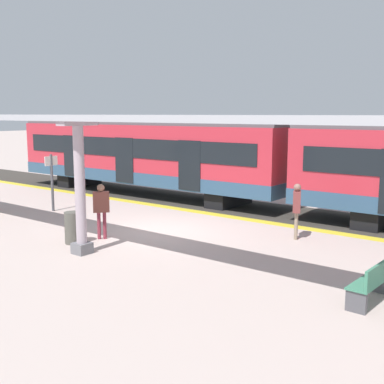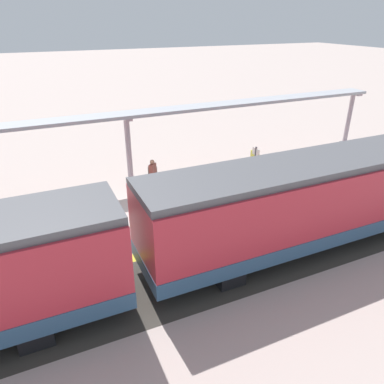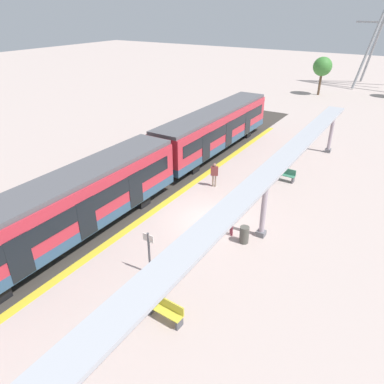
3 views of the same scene
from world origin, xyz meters
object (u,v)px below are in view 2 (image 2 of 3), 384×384
at_px(passenger_waiting_near_edge, 63,227).
at_px(canopy_pillar_nearest, 349,120).
at_px(trash_bin, 153,175).
at_px(train_near_carriage, 331,197).
at_px(bench_mid_platform, 259,161).
at_px(passenger_by_the_benches, 153,172).
at_px(canopy_pillar_second, 129,151).
at_px(platform_info_sign, 255,164).

bearing_deg(passenger_waiting_near_edge, canopy_pillar_nearest, -75.05).
height_order(trash_bin, passenger_waiting_near_edge, passenger_waiting_near_edge).
relative_size(train_near_carriage, bench_mid_platform, 9.72).
bearing_deg(passenger_by_the_benches, passenger_waiting_near_edge, 127.88).
distance_m(trash_bin, passenger_waiting_near_edge, 6.63).
distance_m(canopy_pillar_second, passenger_waiting_near_edge, 6.34).
xyz_separation_m(bench_mid_platform, trash_bin, (0.41, 6.29, 0.02)).
bearing_deg(passenger_waiting_near_edge, platform_info_sign, -78.86).
xyz_separation_m(bench_mid_platform, platform_info_sign, (-2.20, 1.80, 0.89)).
xyz_separation_m(canopy_pillar_second, passenger_waiting_near_edge, (-4.98, 3.85, -0.75)).
relative_size(trash_bin, platform_info_sign, 0.42).
relative_size(canopy_pillar_second, passenger_by_the_benches, 2.13).
distance_m(canopy_pillar_nearest, bench_mid_platform, 7.65).
bearing_deg(platform_info_sign, trash_bin, 59.93).
distance_m(train_near_carriage, trash_bin, 9.04).
height_order(train_near_carriage, trash_bin, train_near_carriage).
bearing_deg(passenger_by_the_benches, platform_info_sign, -110.06).
height_order(train_near_carriage, passenger_by_the_benches, train_near_carriage).
relative_size(bench_mid_platform, passenger_waiting_near_edge, 0.90).
relative_size(train_near_carriage, passenger_waiting_near_edge, 8.77).
xyz_separation_m(platform_info_sign, passenger_waiting_near_edge, (-1.85, 9.38, -0.27)).
relative_size(trash_bin, passenger_waiting_near_edge, 0.55).
bearing_deg(train_near_carriage, platform_info_sign, -0.43).
bearing_deg(canopy_pillar_nearest, canopy_pillar_second, 90.00).
xyz_separation_m(train_near_carriage, platform_info_sign, (5.13, -0.04, -0.51)).
xyz_separation_m(canopy_pillar_second, bench_mid_platform, (-0.93, -7.33, -1.36)).
xyz_separation_m(train_near_carriage, bench_mid_platform, (7.33, -1.84, -1.39)).
bearing_deg(canopy_pillar_nearest, train_near_carriage, 131.61).
height_order(trash_bin, passenger_by_the_benches, passenger_by_the_benches).
distance_m(train_near_carriage, platform_info_sign, 5.16).
xyz_separation_m(canopy_pillar_nearest, platform_info_sign, (-3.13, 9.27, -0.47)).
bearing_deg(trash_bin, train_near_carriage, -150.05).
height_order(bench_mid_platform, platform_info_sign, platform_info_sign).
height_order(canopy_pillar_second, platform_info_sign, canopy_pillar_second).
height_order(canopy_pillar_nearest, platform_info_sign, canopy_pillar_nearest).
bearing_deg(bench_mid_platform, canopy_pillar_nearest, -82.87).
height_order(canopy_pillar_nearest, trash_bin, canopy_pillar_nearest).
relative_size(canopy_pillar_second, platform_info_sign, 1.61).
relative_size(canopy_pillar_nearest, passenger_by_the_benches, 2.13).
bearing_deg(canopy_pillar_nearest, passenger_by_the_benches, 95.66).
height_order(passenger_waiting_near_edge, passenger_by_the_benches, passenger_waiting_near_edge).
xyz_separation_m(passenger_waiting_near_edge, passenger_by_the_benches, (3.59, -4.61, -0.01)).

